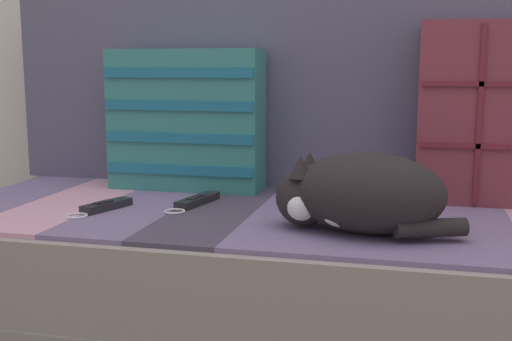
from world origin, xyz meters
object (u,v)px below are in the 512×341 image
throw_pillow_quilted (508,114)px  game_remote_near (104,206)px  game_remote_far (196,201)px  throw_pillow_striped (187,120)px  couch (337,287)px  sleeping_cat (356,194)px

throw_pillow_quilted → game_remote_near: throw_pillow_quilted is taller
game_remote_far → throw_pillow_striped: bearing=115.3°
game_remote_near → couch: bearing=13.2°
throw_pillow_striped → couch: bearing=-22.2°
game_remote_near → game_remote_far: size_ratio=0.89×
couch → game_remote_far: bearing=-177.2°
throw_pillow_striped → sleeping_cat: 0.62m
throw_pillow_quilted → sleeping_cat: bearing=-131.8°
throw_pillow_quilted → throw_pillow_striped: (-0.82, -0.00, -0.03)m
throw_pillow_quilted → game_remote_far: 0.78m
throw_pillow_striped → game_remote_near: 0.37m
throw_pillow_quilted → game_remote_near: 0.98m
throw_pillow_quilted → game_remote_far: size_ratio=2.09×
throw_pillow_striped → game_remote_far: size_ratio=1.98×
game_remote_far → couch: bearing=2.8°
couch → game_remote_near: bearing=-166.8°
game_remote_near → game_remote_far: (0.19, 0.11, 0.00)m
throw_pillow_quilted → sleeping_cat: size_ratio=1.14×
throw_pillow_quilted → throw_pillow_striped: size_ratio=1.06×
game_remote_near → throw_pillow_striped: bearing=72.5°
throw_pillow_quilted → throw_pillow_striped: 0.82m
game_remote_far → sleeping_cat: bearing=-22.5°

